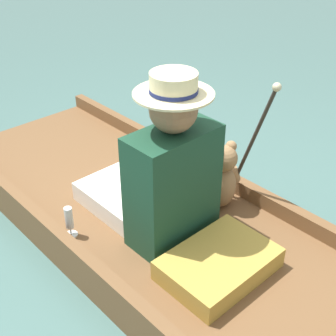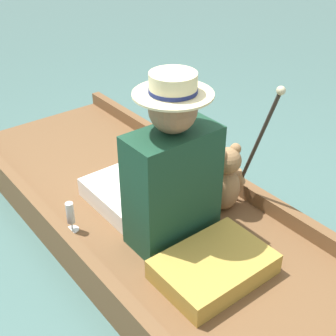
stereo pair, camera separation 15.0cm
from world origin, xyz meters
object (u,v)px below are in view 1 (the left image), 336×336
Objects in this scene: teddy_bear at (222,178)px; walking_cane at (255,135)px; seated_person at (162,177)px; wine_glass at (69,220)px.

walking_cane reaches higher than teddy_bear.
seated_person is 0.40m from teddy_bear.
teddy_bear is 2.28× the size of wine_glass.
seated_person is 1.15× the size of walking_cane.
walking_cane is at bearing -47.10° from teddy_bear.
walking_cane is (0.10, -0.11, 0.26)m from teddy_bear.
seated_person is 2.22× the size of teddy_bear.
walking_cane is (0.47, -0.18, 0.13)m from seated_person.
wine_glass is 1.03m from walking_cane.
teddy_bear is (0.37, -0.07, -0.14)m from seated_person.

